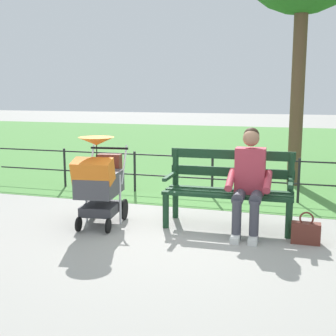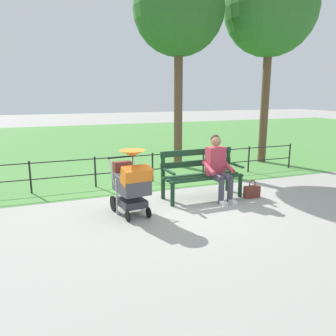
% 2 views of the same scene
% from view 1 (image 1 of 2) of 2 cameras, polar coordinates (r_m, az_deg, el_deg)
% --- Properties ---
extents(ground_plane, '(60.00, 60.00, 0.00)m').
position_cam_1_polar(ground_plane, '(5.86, 2.44, -7.18)').
color(ground_plane, '#9E9B93').
extents(grass_lawn, '(40.00, 16.00, 0.01)m').
position_cam_1_polar(grass_lawn, '(14.40, 11.38, 2.75)').
color(grass_lawn, '#518E42').
rests_on(grass_lawn, ground).
extents(park_bench, '(1.61, 0.64, 0.96)m').
position_cam_1_polar(park_bench, '(5.73, 7.82, -2.21)').
color(park_bench, '#193D23').
rests_on(park_bench, ground).
extents(person_on_bench, '(0.54, 0.74, 1.28)m').
position_cam_1_polar(person_on_bench, '(5.45, 10.30, -1.28)').
color(person_on_bench, '#42424C').
rests_on(person_on_bench, ground).
extents(stroller, '(0.60, 0.94, 1.15)m').
position_cam_1_polar(stroller, '(5.72, -8.74, -1.57)').
color(stroller, black).
rests_on(stroller, ground).
extents(handbag, '(0.32, 0.14, 0.37)m').
position_cam_1_polar(handbag, '(5.34, 17.17, -7.86)').
color(handbag, brown).
rests_on(handbag, ground).
extents(park_fence, '(8.13, 0.04, 0.70)m').
position_cam_1_polar(park_fence, '(7.24, 7.87, -0.56)').
color(park_fence, black).
rests_on(park_fence, ground).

